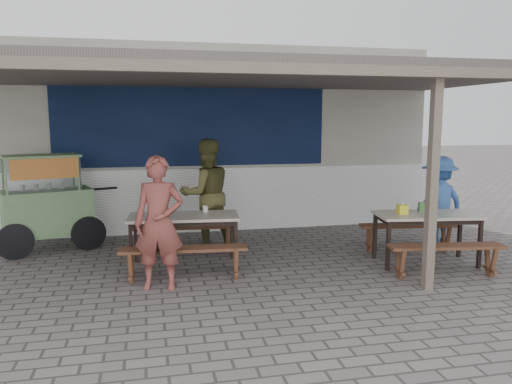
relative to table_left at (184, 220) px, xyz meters
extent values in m
plane|color=slate|center=(0.56, -0.74, -0.67)|extent=(60.00, 60.00, 0.00)
cube|color=#BBB8A8|center=(0.56, 2.86, 1.08)|extent=(9.00, 1.20, 3.50)
cube|color=white|center=(0.56, 2.23, -0.07)|extent=(9.00, 0.10, 1.20)
cube|color=#0E1C44|center=(0.36, 2.25, 1.38)|extent=(5.00, 0.03, 1.60)
cube|color=#554C49|center=(0.56, 0.26, 2.08)|extent=(9.00, 4.20, 0.12)
cube|color=#7C6F5E|center=(0.56, -1.79, 1.98)|extent=(9.00, 0.12, 0.12)
cube|color=#7C6F5E|center=(2.91, -1.64, 0.68)|extent=(0.11, 0.11, 2.70)
cube|color=beige|center=(0.00, 0.00, 0.06)|extent=(1.61, 0.84, 0.04)
cube|color=black|center=(0.00, 0.00, 0.00)|extent=(1.51, 0.73, 0.06)
cube|color=black|center=(-0.74, -0.24, -0.32)|extent=(0.05, 0.05, 0.71)
cube|color=black|center=(0.69, -0.35, -0.32)|extent=(0.05, 0.05, 0.71)
cube|color=black|center=(-0.69, 0.35, -0.32)|extent=(0.05, 0.05, 0.71)
cube|color=black|center=(0.74, 0.24, -0.32)|extent=(0.05, 0.05, 0.71)
cube|color=brown|center=(-0.06, -0.68, -0.24)|extent=(1.68, 0.41, 0.04)
cube|color=brown|center=(-0.73, -0.63, -0.47)|extent=(0.07, 0.28, 0.41)
cube|color=brown|center=(0.62, -0.74, -0.47)|extent=(0.07, 0.28, 0.41)
cube|color=brown|center=(0.06, 0.68, -0.24)|extent=(1.68, 0.41, 0.04)
cube|color=brown|center=(-0.62, 0.74, -0.47)|extent=(0.07, 0.28, 0.41)
cube|color=brown|center=(0.73, 0.63, -0.47)|extent=(0.07, 0.28, 0.41)
cube|color=beige|center=(3.48, -0.63, 0.06)|extent=(1.54, 0.91, 0.04)
cube|color=black|center=(3.48, -0.63, 0.00)|extent=(1.43, 0.80, 0.06)
cube|color=black|center=(2.78, -0.83, -0.32)|extent=(0.05, 0.05, 0.71)
cube|color=black|center=(4.10, -1.02, -0.32)|extent=(0.05, 0.05, 0.71)
cube|color=black|center=(2.86, -0.24, -0.32)|extent=(0.05, 0.05, 0.71)
cube|color=black|center=(4.18, -0.42, -0.32)|extent=(0.05, 0.05, 0.71)
cube|color=brown|center=(3.39, -1.29, -0.24)|extent=(1.58, 0.49, 0.04)
cube|color=brown|center=(2.77, -1.20, -0.47)|extent=(0.09, 0.28, 0.41)
cube|color=brown|center=(4.01, -1.38, -0.47)|extent=(0.09, 0.28, 0.41)
cube|color=brown|center=(3.57, 0.03, -0.24)|extent=(1.58, 0.49, 0.04)
cube|color=brown|center=(2.95, 0.12, -0.47)|extent=(0.09, 0.28, 0.41)
cube|color=brown|center=(4.19, -0.05, -0.47)|extent=(0.09, 0.28, 0.41)
cube|color=#759966|center=(-2.09, 1.40, -0.03)|extent=(1.49, 1.09, 0.69)
cube|color=#759966|center=(-2.09, 1.40, -0.40)|extent=(1.43, 1.04, 0.05)
cylinder|color=black|center=(-2.48, 0.87, -0.40)|extent=(0.54, 0.23, 0.55)
cylinder|color=black|center=(-1.45, 1.22, -0.40)|extent=(0.54, 0.23, 0.55)
cube|color=silver|center=(-2.14, 1.38, 0.59)|extent=(1.22, 0.92, 0.54)
cube|color=#759966|center=(-2.14, 1.38, 0.86)|extent=(1.27, 0.97, 0.04)
cube|color=#CD4830|center=(-2.03, 1.08, 0.68)|extent=(0.94, 0.34, 0.32)
cylinder|color=black|center=(-1.34, 1.66, 0.27)|extent=(0.67, 0.26, 0.04)
imported|color=brown|center=(-0.37, -0.90, 0.16)|extent=(0.68, 0.51, 1.68)
imported|color=brown|center=(0.44, 0.96, 0.23)|extent=(0.99, 0.84, 1.80)
imported|color=#3D69B8|center=(4.16, 0.17, 0.09)|extent=(1.06, 0.72, 1.52)
cube|color=yellow|center=(3.11, -0.57, 0.14)|extent=(0.14, 0.14, 0.13)
cube|color=#3E7C37|center=(3.56, -0.45, 0.14)|extent=(0.23, 0.19, 0.13)
cylinder|color=silver|center=(0.33, 0.21, 0.12)|extent=(0.08, 0.08, 0.09)
imported|color=white|center=(-0.33, 0.08, 0.10)|extent=(0.19, 0.19, 0.04)
camera|label=1|loc=(-0.48, -7.08, 1.44)|focal=35.00mm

